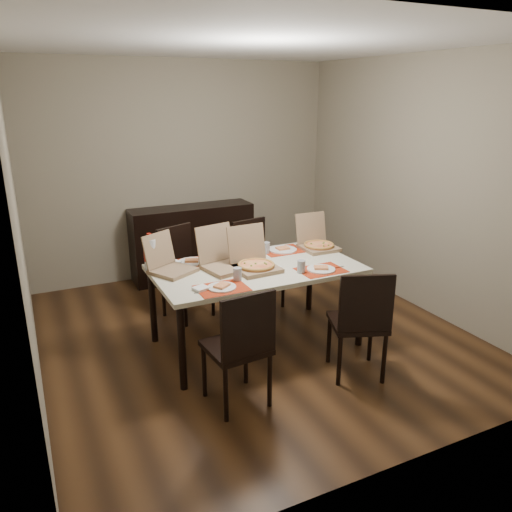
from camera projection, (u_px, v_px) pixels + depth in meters
name	position (u px, v px, depth m)	size (l,w,h in m)	color
ground	(254.00, 335.00, 4.82)	(3.80, 4.00, 0.02)	#482C16
room_walls	(234.00, 147.00, 4.64)	(3.84, 4.02, 2.62)	gray
sideboard	(193.00, 242.00, 6.20)	(1.50, 0.40, 0.90)	black
dining_table	(256.00, 274.00, 4.44)	(1.80, 1.00, 0.75)	beige
chair_near_left	(241.00, 344.00, 3.56)	(0.45, 0.45, 0.93)	black
chair_near_right	(360.00, 320.00, 3.94)	(0.54, 0.54, 0.93)	black
chair_far_left	(183.00, 268.00, 5.10)	(0.54, 0.54, 0.93)	black
chair_far_right	(255.00, 259.00, 5.36)	(0.50, 0.50, 0.93)	black
setting_near_left	(224.00, 284.00, 3.96)	(0.45, 0.30, 0.11)	#B3270B
setting_near_right	(316.00, 269.00, 4.30)	(0.46, 0.30, 0.11)	#B3270B
setting_far_left	(195.00, 261.00, 4.51)	(0.43, 0.30, 0.11)	#B3270B
setting_far_right	(279.00, 249.00, 4.84)	(0.52, 0.30, 0.11)	#B3270B
napkin_loose	(273.00, 268.00, 4.35)	(0.12, 0.11, 0.02)	white
pizza_box_center	(254.00, 263.00, 4.33)	(0.38, 0.42, 0.36)	#85694C
pizza_box_right	(317.00, 243.00, 4.91)	(0.33, 0.37, 0.33)	#85694C
pizza_box_left	(169.00, 265.00, 4.27)	(0.45, 0.47, 0.32)	#85694C
pizza_box_extra	(224.00, 262.00, 4.36)	(0.43, 0.46, 0.36)	#85694C
faina_plate	(215.00, 264.00, 4.43)	(0.26, 0.26, 0.03)	black
dip_bowl	(253.00, 256.00, 4.65)	(0.13, 0.13, 0.03)	white
soda_bottle	(150.00, 254.00, 4.30)	(0.11, 0.11, 0.33)	silver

